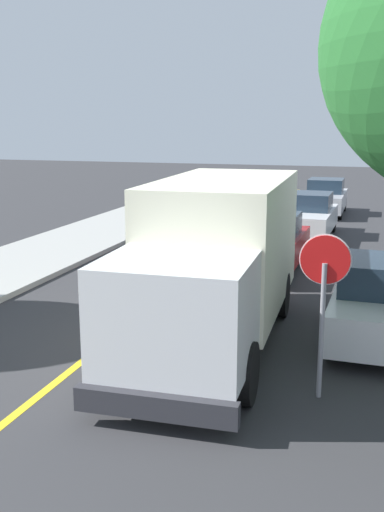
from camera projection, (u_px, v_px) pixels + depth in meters
The scene contains 7 objects.
centre_line_yellow at pixel (128, 325), 13.21m from camera, with size 0.16×56.00×0.01m, color gold.
box_truck at pixel (217, 256), 11.85m from camera, with size 2.66×7.26×3.20m.
parked_car_near at pixel (269, 244), 17.89m from camera, with size 1.89×4.44×1.67m.
parked_car_mid at pixel (308, 216), 23.15m from camera, with size 1.90×4.44×1.67m.
parked_car_far at pixel (325, 198), 28.80m from camera, with size 1.81×4.41×1.67m.
parked_van_across at pixel (381, 301), 12.22m from camera, with size 1.91×4.45×1.67m.
stop_sign at pixel (324, 285), 9.39m from camera, with size 0.80×0.10×2.65m.
Camera 1 is at (5.04, -1.60, 4.32)m, focal length 42.69 mm.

